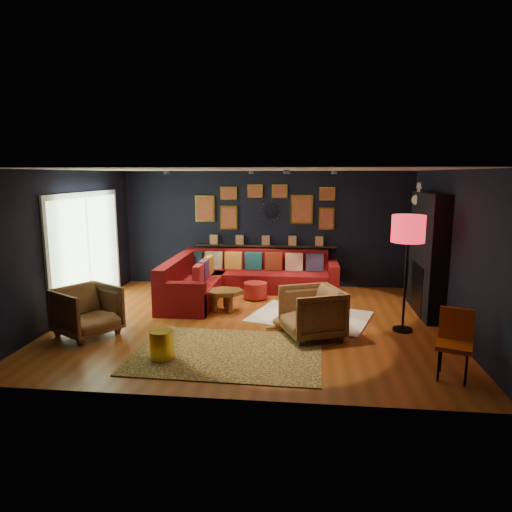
# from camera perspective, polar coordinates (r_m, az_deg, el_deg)

# --- Properties ---
(floor) EXTENTS (6.50, 6.50, 0.00)m
(floor) POSITION_cam_1_polar(r_m,az_deg,el_deg) (7.98, -0.48, -8.28)
(floor) COLOR #91461A
(floor) RESTS_ON ground
(room_walls) EXTENTS (6.50, 6.50, 6.50)m
(room_walls) POSITION_cam_1_polar(r_m,az_deg,el_deg) (7.62, -0.50, 3.15)
(room_walls) COLOR black
(room_walls) RESTS_ON ground
(sectional) EXTENTS (3.41, 2.69, 0.86)m
(sectional) POSITION_cam_1_polar(r_m,az_deg,el_deg) (9.70, -2.85, -2.96)
(sectional) COLOR maroon
(sectional) RESTS_ON ground
(ledge) EXTENTS (3.20, 0.12, 0.04)m
(ledge) POSITION_cam_1_polar(r_m,az_deg,el_deg) (10.36, 1.23, 1.27)
(ledge) COLOR black
(ledge) RESTS_ON room_walls
(gallery_wall) EXTENTS (3.15, 0.04, 1.02)m
(gallery_wall) POSITION_cam_1_polar(r_m,az_deg,el_deg) (10.29, 1.20, 6.19)
(gallery_wall) COLOR gold
(gallery_wall) RESTS_ON room_walls
(sunburst_mirror) EXTENTS (0.47, 0.16, 0.47)m
(sunburst_mirror) POSITION_cam_1_polar(r_m,az_deg,el_deg) (10.30, 1.83, 5.59)
(sunburst_mirror) COLOR silver
(sunburst_mirror) RESTS_ON room_walls
(fireplace) EXTENTS (0.31, 1.60, 2.20)m
(fireplace) POSITION_cam_1_polar(r_m,az_deg,el_deg) (8.83, 20.59, -0.28)
(fireplace) COLOR black
(fireplace) RESTS_ON ground
(deer_head) EXTENTS (0.50, 0.28, 0.45)m
(deer_head) POSITION_cam_1_polar(r_m,az_deg,el_deg) (9.21, 20.52, 6.59)
(deer_head) COLOR white
(deer_head) RESTS_ON fireplace
(sliding_door) EXTENTS (0.06, 2.80, 2.20)m
(sliding_door) POSITION_cam_1_polar(r_m,az_deg,el_deg) (9.20, -20.34, 0.63)
(sliding_door) COLOR white
(sliding_door) RESTS_ON ground
(ceiling_spots) EXTENTS (3.30, 2.50, 0.06)m
(ceiling_spots) POSITION_cam_1_polar(r_m,az_deg,el_deg) (8.36, 0.14, 10.42)
(ceiling_spots) COLOR black
(ceiling_spots) RESTS_ON room_walls
(shag_rug) EXTENTS (2.35, 2.00, 0.03)m
(shag_rug) POSITION_cam_1_polar(r_m,az_deg,el_deg) (8.28, 6.77, -7.55)
(shag_rug) COLOR silver
(shag_rug) RESTS_ON ground
(leopard_rug) EXTENTS (2.71, 1.97, 0.02)m
(leopard_rug) POSITION_cam_1_polar(r_m,az_deg,el_deg) (6.68, -3.54, -11.98)
(leopard_rug) COLOR tan
(leopard_rug) RESTS_ON ground
(coffee_table) EXTENTS (0.88, 0.74, 0.38)m
(coffee_table) POSITION_cam_1_polar(r_m,az_deg,el_deg) (8.52, -4.05, -4.76)
(coffee_table) COLOR brown
(coffee_table) RESTS_ON shag_rug
(pouf) EXTENTS (0.48, 0.48, 0.31)m
(pouf) POSITION_cam_1_polar(r_m,az_deg,el_deg) (9.37, -0.08, -4.29)
(pouf) COLOR maroon
(pouf) RESTS_ON shag_rug
(armchair_left) EXTENTS (1.11, 1.13, 0.87)m
(armchair_left) POSITION_cam_1_polar(r_m,az_deg,el_deg) (7.72, -20.37, -6.20)
(armchair_left) COLOR #B97D47
(armchair_left) RESTS_ON ground
(armchair_right) EXTENTS (1.05, 1.08, 0.87)m
(armchair_right) POSITION_cam_1_polar(r_m,az_deg,el_deg) (7.23, 7.00, -6.71)
(armchair_right) COLOR #B97D47
(armchair_right) RESTS_ON ground
(gold_stool) EXTENTS (0.33, 0.33, 0.41)m
(gold_stool) POSITION_cam_1_polar(r_m,az_deg,el_deg) (6.54, -11.70, -10.85)
(gold_stool) COLOR gold
(gold_stool) RESTS_ON ground
(orange_chair) EXTENTS (0.53, 0.53, 0.87)m
(orange_chair) POSITION_cam_1_polar(r_m,az_deg,el_deg) (6.30, 23.64, -9.34)
(orange_chair) COLOR black
(orange_chair) RESTS_ON ground
(floor_lamp) EXTENTS (0.52, 0.52, 1.90)m
(floor_lamp) POSITION_cam_1_polar(r_m,az_deg,el_deg) (7.59, 18.48, 2.72)
(floor_lamp) COLOR black
(floor_lamp) RESTS_ON ground
(dog) EXTENTS (1.13, 0.71, 0.33)m
(dog) POSITION_cam_1_polar(r_m,az_deg,el_deg) (7.63, 4.99, -7.76)
(dog) COLOR #AC8248
(dog) RESTS_ON leopard_rug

